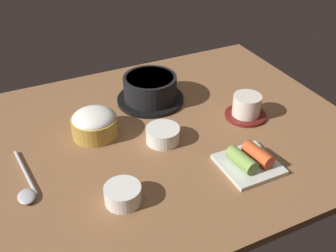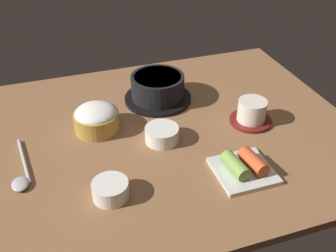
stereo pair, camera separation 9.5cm
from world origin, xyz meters
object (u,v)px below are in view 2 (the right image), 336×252
Objects in this scene: stone_pot at (158,88)px; banchan_cup_center at (164,133)px; spoon at (22,176)px; tea_cup_with_saucer at (252,112)px; kimchi_plate at (244,167)px; rice_bowl at (96,118)px; side_bowl_near at (110,189)px.

banchan_cup_center is (-4.28, -18.58, -1.75)cm from stone_pot.
stone_pot reaches higher than spoon.
banchan_cup_center is (-23.87, -0.32, -0.93)cm from tea_cup_with_saucer.
tea_cup_with_saucer is at bearing 57.27° from kimchi_plate.
kimchi_plate reaches higher than spoon.
tea_cup_with_saucer is 1.32× the size of banchan_cup_center.
banchan_cup_center is at bearing 127.36° from kimchi_plate.
tea_cup_with_saucer is (38.38, -9.34, -0.51)cm from rice_bowl.
rice_bowl is 38.13cm from kimchi_plate.
rice_bowl is (-18.80, -8.91, -0.30)cm from stone_pot.
stone_pot is at bearing 77.03° from banchan_cup_center.
tea_cup_with_saucer is at bearing 0.78° from banchan_cup_center.
banchan_cup_center is at bearing 42.49° from side_bowl_near.
tea_cup_with_saucer reaches higher than kimchi_plate.
tea_cup_with_saucer is 0.58× the size of spoon.
stone_pot is 2.50× the size of side_bowl_near.
stone_pot is 2.28× the size of banchan_cup_center.
rice_bowl is 1.04× the size of tea_cup_with_saucer.
spoon is (-33.29, -3.15, -1.38)cm from banchan_cup_center.
banchan_cup_center is (14.52, -9.67, -1.45)cm from rice_bowl.
stone_pot is 43.51cm from spoon.
side_bowl_near is at bearing -159.30° from tea_cup_with_saucer.
tea_cup_with_saucer reaches higher than spoon.
tea_cup_with_saucer is 20.43cm from kimchi_plate.
side_bowl_near is (-20.43, -33.38, -1.76)cm from stone_pot.
tea_cup_with_saucer is at bearing -13.68° from rice_bowl.
stone_pot is at bearing 25.37° from rice_bowl.
stone_pot is at bearing 103.60° from kimchi_plate.
rice_bowl is 24.56cm from side_bowl_near.
banchan_cup_center and side_bowl_near have the same top height.
side_bowl_near reaches higher than spoon.
stone_pot is 1.72× the size of tea_cup_with_saucer.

